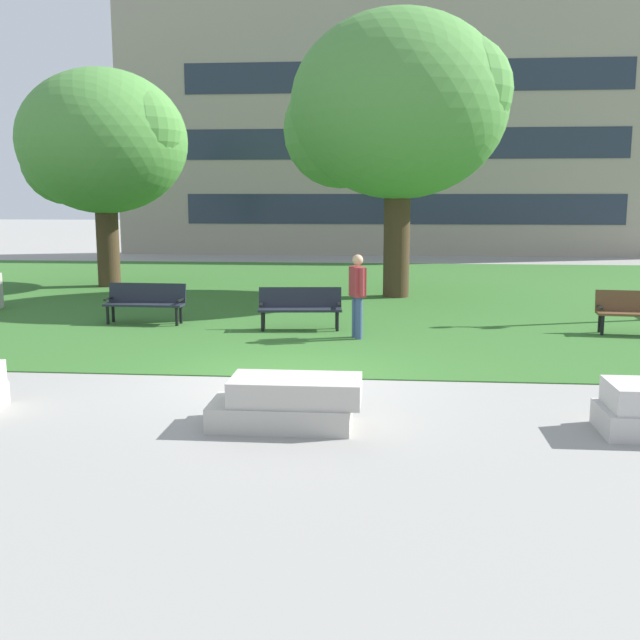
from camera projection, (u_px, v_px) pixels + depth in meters
name	position (u px, v px, depth m)	size (l,w,h in m)	color
ground_plane	(287.00, 378.00, 12.05)	(140.00, 140.00, 0.00)	gray
grass_lawn	(332.00, 295.00, 21.87)	(40.00, 20.00, 0.02)	#336628
concrete_block_left	(288.00, 403.00, 9.53)	(1.92, 0.90, 0.64)	#B2ADA3
park_bench_near_right	(146.00, 301.00, 16.95)	(1.81, 0.58, 0.90)	#1E232D
park_bench_far_left	(300.00, 306.00, 16.22)	(1.84, 0.70, 0.90)	#1E232D
tree_far_right	(396.00, 109.00, 20.59)	(6.28, 5.98, 7.84)	#42301E
tree_near_left	(101.00, 144.00, 23.13)	(5.44, 5.18, 6.70)	#42301E
person_bystander_near_lawn	(357.00, 291.00, 15.13)	(0.37, 0.64, 1.71)	#384C7A
building_facade_distant	(403.00, 117.00, 34.84)	(27.27, 1.03, 12.86)	gray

